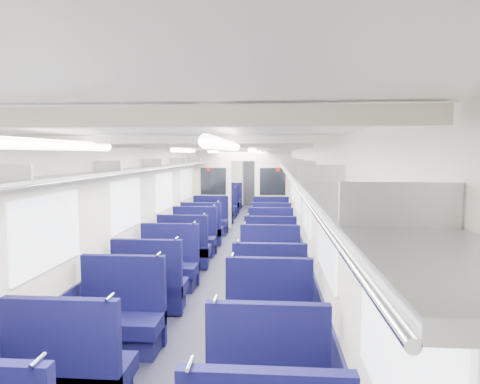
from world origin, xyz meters
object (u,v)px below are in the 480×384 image
seat_5 (268,383)px  seat_19 (271,224)px  seat_17 (271,232)px  seat_11 (270,270)px  seat_8 (150,288)px  seat_24 (227,204)px  bulkhead (243,187)px  seat_4 (71,376)px  seat_6 (120,321)px  seat_16 (202,231)px  seat_27 (271,201)px  seat_26 (230,201)px  seat_9 (269,294)px  end_door (252,182)px  seat_18 (210,222)px  seat_20 (219,213)px  seat_12 (184,251)px  seat_21 (271,213)px  seat_14 (194,240)px  seat_13 (270,253)px  seat_7 (269,325)px  seat_15 (270,242)px  seat_25 (271,205)px  seat_23 (271,208)px  seat_22 (223,208)px

seat_5 → seat_19: bearing=90.0°
seat_17 → seat_11: bearing=-90.0°
seat_8 → seat_24: size_ratio=1.00×
bulkhead → seat_4: bearing=-95.2°
seat_6 → seat_11: same height
seat_16 → seat_27: (1.66, 6.79, 0.00)m
seat_16 → seat_26: size_ratio=1.00×
seat_4 → seat_9: bearing=53.4°
end_door → seat_24: bearing=-108.5°
seat_18 → seat_20: 1.89m
seat_16 → seat_26: bearing=90.0°
seat_20 → seat_12: bearing=-90.0°
seat_21 → seat_14: bearing=-110.8°
seat_5 → seat_11: (0.00, 3.38, 0.00)m
seat_8 → seat_27: 11.30m
seat_6 → seat_13: size_ratio=1.00×
seat_12 → seat_21: size_ratio=1.00×
seat_21 → seat_7: bearing=-90.0°
seat_18 → seat_21: bearing=49.5°
seat_8 → seat_15: bearing=63.2°
seat_7 → seat_25: 11.16m
seat_11 → seat_16: same height
seat_13 → seat_24: 7.94m
seat_14 → seat_23: (1.66, 5.59, 0.00)m
seat_13 → seat_22: same height
seat_8 → seat_26: 11.22m
seat_20 → seat_11: bearing=-75.9°
seat_17 → seat_26: same height
bulkhead → seat_21: 1.52m
seat_17 → seat_27: 6.72m
seat_18 → seat_5: bearing=-78.4°
seat_14 → seat_8: bearing=-90.0°
seat_21 → seat_26: (-1.66, 3.50, 0.00)m
seat_4 → seat_14: size_ratio=1.00×
end_door → seat_18: end_door is taller
end_door → seat_7: size_ratio=1.84×
seat_20 → seat_13: bearing=-72.9°
seat_19 → seat_26: size_ratio=1.00×
seat_15 → seat_22: same height
seat_8 → seat_9: same height
seat_16 → seat_21: bearing=63.5°
seat_4 → seat_19: bearing=78.3°
seat_16 → seat_17: (1.66, 0.07, 0.00)m
seat_11 → seat_20: bearing=104.1°
seat_23 → seat_25: (0.00, 1.07, 0.00)m
seat_4 → seat_19: 8.17m
seat_11 → seat_26: (-1.66, 10.17, 0.00)m
seat_7 → seat_9: (0.00, 1.04, 0.00)m
seat_9 → seat_15: bearing=90.0°
seat_14 → seat_27: same height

